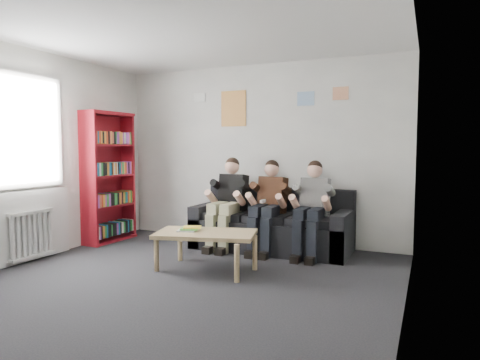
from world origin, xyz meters
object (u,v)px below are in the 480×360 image
object	(u,v)px
person_middle	(267,206)
person_right	(311,209)
bookshelf	(110,177)
coffee_table	(206,237)
person_left	(227,203)
sofa	(272,228)

from	to	relation	value
person_middle	person_right	distance (m)	0.61
bookshelf	person_middle	distance (m)	2.51
bookshelf	person_right	bearing A→B (deg)	8.62
coffee_table	person_left	bearing A→B (deg)	103.37
sofa	person_middle	bearing A→B (deg)	-90.00
sofa	bookshelf	bearing A→B (deg)	-168.11
person_right	coffee_table	bearing A→B (deg)	-130.25
bookshelf	person_middle	world-z (taller)	bookshelf
bookshelf	person_middle	xyz separation A→B (m)	(2.47, 0.32, -0.35)
person_right	sofa	bearing A→B (deg)	161.85
sofa	person_left	distance (m)	0.73
sofa	person_left	xyz separation A→B (m)	(-0.61, -0.20, 0.34)
sofa	person_right	distance (m)	0.73
person_right	bookshelf	bearing A→B (deg)	-174.36
coffee_table	person_left	xyz separation A→B (m)	(-0.27, 1.14, 0.25)
sofa	coffee_table	xyz separation A→B (m)	(-0.34, -1.34, 0.10)
bookshelf	person_right	world-z (taller)	bookshelf
bookshelf	person_right	distance (m)	3.12
sofa	person_left	size ratio (longest dim) A/B	1.69
sofa	person_left	world-z (taller)	person_left
person_left	person_middle	xyz separation A→B (m)	(0.61, 0.00, -0.01)
bookshelf	person_left	xyz separation A→B (m)	(1.85, 0.32, -0.34)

